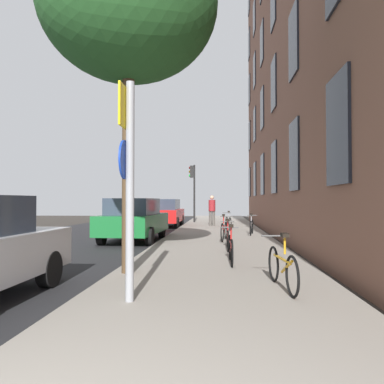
{
  "coord_description": "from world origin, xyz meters",
  "views": [
    {
      "loc": [
        1.15,
        -1.13,
        1.55
      ],
      "look_at": [
        0.33,
        10.03,
        1.81
      ],
      "focal_mm": 34.81,
      "sensor_mm": 36.0,
      "label": 1
    }
  ],
  "objects_px": {
    "car_2": "(165,213)",
    "bicycle_5": "(228,223)",
    "bicycle_4": "(252,226)",
    "sign_post": "(128,173)",
    "car_1": "(134,219)",
    "bicycle_0": "(282,267)",
    "pedestrian_0": "(212,208)",
    "tree_near": "(129,6)",
    "bicycle_2": "(228,238)",
    "traffic_light": "(193,183)",
    "bicycle_1": "(231,248)",
    "bicycle_3": "(224,230)"
  },
  "relations": [
    {
      "from": "pedestrian_0",
      "to": "car_2",
      "type": "xyz_separation_m",
      "value": [
        -2.75,
        0.46,
        -0.26
      ]
    },
    {
      "from": "bicycle_3",
      "to": "bicycle_4",
      "type": "bearing_deg",
      "value": 63.91
    },
    {
      "from": "bicycle_1",
      "to": "bicycle_2",
      "type": "distance_m",
      "value": 2.4
    },
    {
      "from": "bicycle_2",
      "to": "traffic_light",
      "type": "bearing_deg",
      "value": 98.29
    },
    {
      "from": "sign_post",
      "to": "tree_near",
      "type": "xyz_separation_m",
      "value": [
        -0.52,
        2.07,
        3.52
      ]
    },
    {
      "from": "traffic_light",
      "to": "bicycle_4",
      "type": "relative_size",
      "value": 2.38
    },
    {
      "from": "bicycle_4",
      "to": "traffic_light",
      "type": "bearing_deg",
      "value": 109.19
    },
    {
      "from": "bicycle_4",
      "to": "car_2",
      "type": "height_order",
      "value": "car_2"
    },
    {
      "from": "car_1",
      "to": "bicycle_4",
      "type": "bearing_deg",
      "value": 21.9
    },
    {
      "from": "traffic_light",
      "to": "sign_post",
      "type": "bearing_deg",
      "value": -88.65
    },
    {
      "from": "tree_near",
      "to": "bicycle_0",
      "type": "bearing_deg",
      "value": -22.44
    },
    {
      "from": "bicycle_4",
      "to": "car_1",
      "type": "xyz_separation_m",
      "value": [
        -4.56,
        -1.83,
        0.37
      ]
    },
    {
      "from": "traffic_light",
      "to": "tree_near",
      "type": "bearing_deg",
      "value": -90.2
    },
    {
      "from": "traffic_light",
      "to": "bicycle_4",
      "type": "height_order",
      "value": "traffic_light"
    },
    {
      "from": "bicycle_0",
      "to": "pedestrian_0",
      "type": "height_order",
      "value": "pedestrian_0"
    },
    {
      "from": "bicycle_4",
      "to": "bicycle_0",
      "type": "bearing_deg",
      "value": -91.98
    },
    {
      "from": "bicycle_4",
      "to": "pedestrian_0",
      "type": "distance_m",
      "value": 5.67
    },
    {
      "from": "bicycle_0",
      "to": "bicycle_1",
      "type": "distance_m",
      "value": 2.52
    },
    {
      "from": "bicycle_1",
      "to": "car_2",
      "type": "bearing_deg",
      "value": 104.75
    },
    {
      "from": "pedestrian_0",
      "to": "bicycle_0",
      "type": "bearing_deg",
      "value": -84.54
    },
    {
      "from": "sign_post",
      "to": "car_1",
      "type": "height_order",
      "value": "sign_post"
    },
    {
      "from": "bicycle_3",
      "to": "bicycle_4",
      "type": "distance_m",
      "value": 2.67
    },
    {
      "from": "bicycle_5",
      "to": "car_1",
      "type": "distance_m",
      "value": 5.61
    },
    {
      "from": "car_2",
      "to": "bicycle_5",
      "type": "bearing_deg",
      "value": -43.48
    },
    {
      "from": "traffic_light",
      "to": "pedestrian_0",
      "type": "xyz_separation_m",
      "value": [
        1.34,
        -3.56,
        -1.62
      ]
    },
    {
      "from": "bicycle_2",
      "to": "pedestrian_0",
      "type": "distance_m",
      "value": 10.2
    },
    {
      "from": "bicycle_3",
      "to": "car_1",
      "type": "distance_m",
      "value": 3.45
    },
    {
      "from": "tree_near",
      "to": "bicycle_2",
      "type": "distance_m",
      "value": 6.52
    },
    {
      "from": "traffic_light",
      "to": "bicycle_3",
      "type": "height_order",
      "value": "traffic_light"
    },
    {
      "from": "bicycle_2",
      "to": "sign_post",
      "type": "bearing_deg",
      "value": -105.12
    },
    {
      "from": "bicycle_5",
      "to": "bicycle_3",
      "type": "bearing_deg",
      "value": -93.17
    },
    {
      "from": "tree_near",
      "to": "bicycle_2",
      "type": "height_order",
      "value": "tree_near"
    },
    {
      "from": "bicycle_1",
      "to": "car_1",
      "type": "xyz_separation_m",
      "value": [
        -3.48,
        5.37,
        0.38
      ]
    },
    {
      "from": "bicycle_5",
      "to": "pedestrian_0",
      "type": "relative_size",
      "value": 0.94
    },
    {
      "from": "tree_near",
      "to": "bicycle_1",
      "type": "height_order",
      "value": "tree_near"
    },
    {
      "from": "car_2",
      "to": "traffic_light",
      "type": "bearing_deg",
      "value": 65.47
    },
    {
      "from": "bicycle_1",
      "to": "bicycle_5",
      "type": "relative_size",
      "value": 1.0
    },
    {
      "from": "tree_near",
      "to": "bicycle_5",
      "type": "height_order",
      "value": "tree_near"
    },
    {
      "from": "bicycle_3",
      "to": "bicycle_5",
      "type": "relative_size",
      "value": 1.04
    },
    {
      "from": "bicycle_1",
      "to": "pedestrian_0",
      "type": "relative_size",
      "value": 0.93
    },
    {
      "from": "sign_post",
      "to": "bicycle_3",
      "type": "xyz_separation_m",
      "value": [
        1.47,
        8.1,
        -1.46
      ]
    },
    {
      "from": "traffic_light",
      "to": "pedestrian_0",
      "type": "distance_m",
      "value": 4.13
    },
    {
      "from": "sign_post",
      "to": "tree_near",
      "type": "height_order",
      "value": "tree_near"
    },
    {
      "from": "bicycle_3",
      "to": "sign_post",
      "type": "bearing_deg",
      "value": -100.27
    },
    {
      "from": "pedestrian_0",
      "to": "sign_post",
      "type": "bearing_deg",
      "value": -93.18
    },
    {
      "from": "bicycle_0",
      "to": "pedestrian_0",
      "type": "xyz_separation_m",
      "value": [
        -1.43,
        14.96,
        0.63
      ]
    },
    {
      "from": "bicycle_1",
      "to": "car_1",
      "type": "height_order",
      "value": "car_1"
    },
    {
      "from": "bicycle_4",
      "to": "car_2",
      "type": "xyz_separation_m",
      "value": [
        -4.51,
        5.82,
        0.37
      ]
    },
    {
      "from": "traffic_light",
      "to": "bicycle_1",
      "type": "distance_m",
      "value": 16.4
    },
    {
      "from": "car_1",
      "to": "tree_near",
      "type": "bearing_deg",
      "value": -77.99
    }
  ]
}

